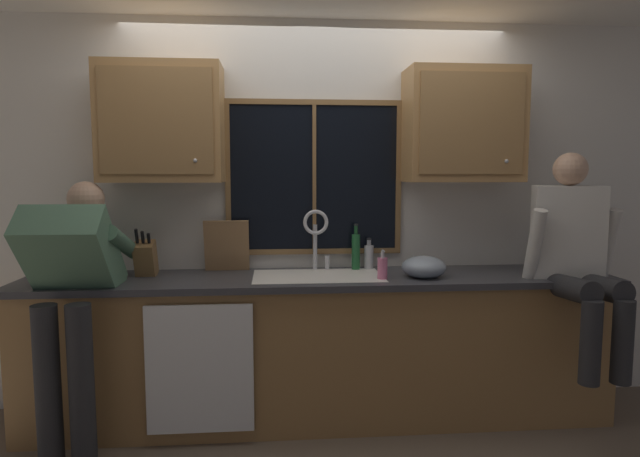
{
  "coord_description": "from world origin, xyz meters",
  "views": [
    {
      "loc": [
        -0.28,
        -3.57,
        1.56
      ],
      "look_at": [
        -0.0,
        -0.3,
        1.22
      ],
      "focal_mm": 30.04,
      "sensor_mm": 36.0,
      "label": 1
    }
  ],
  "objects_px": {
    "person_sitting_on_counter": "(576,250)",
    "mixing_bowl": "(424,267)",
    "cutting_board": "(227,246)",
    "bottle_tall_clear": "(356,251)",
    "soap_dispenser": "(382,268)",
    "bottle_green_glass": "(369,256)",
    "person_standing": "(72,286)",
    "knife_block": "(146,259)"
  },
  "relations": [
    {
      "from": "bottle_tall_clear",
      "to": "bottle_green_glass",
      "type": "bearing_deg",
      "value": 8.67
    },
    {
      "from": "cutting_board",
      "to": "bottle_green_glass",
      "type": "relative_size",
      "value": 1.63
    },
    {
      "from": "mixing_bowl",
      "to": "bottle_green_glass",
      "type": "relative_size",
      "value": 1.31
    },
    {
      "from": "person_standing",
      "to": "mixing_bowl",
      "type": "bearing_deg",
      "value": 5.75
    },
    {
      "from": "bottle_green_glass",
      "to": "bottle_tall_clear",
      "type": "height_order",
      "value": "bottle_tall_clear"
    },
    {
      "from": "soap_dispenser",
      "to": "bottle_green_glass",
      "type": "xyz_separation_m",
      "value": [
        -0.02,
        0.34,
        0.02
      ]
    },
    {
      "from": "bottle_green_glass",
      "to": "cutting_board",
      "type": "bearing_deg",
      "value": 179.94
    },
    {
      "from": "person_sitting_on_counter",
      "to": "soap_dispenser",
      "type": "relative_size",
      "value": 6.99
    },
    {
      "from": "cutting_board",
      "to": "bottle_green_glass",
      "type": "xyz_separation_m",
      "value": [
        0.94,
        -0.0,
        -0.08
      ]
    },
    {
      "from": "bottle_tall_clear",
      "to": "knife_block",
      "type": "bearing_deg",
      "value": -174.96
    },
    {
      "from": "person_sitting_on_counter",
      "to": "bottle_tall_clear",
      "type": "xyz_separation_m",
      "value": [
        -1.24,
        0.47,
        -0.06
      ]
    },
    {
      "from": "person_sitting_on_counter",
      "to": "bottle_tall_clear",
      "type": "relative_size",
      "value": 4.15
    },
    {
      "from": "soap_dispenser",
      "to": "bottle_green_glass",
      "type": "relative_size",
      "value": 0.87
    },
    {
      "from": "person_standing",
      "to": "mixing_bowl",
      "type": "distance_m",
      "value": 2.03
    },
    {
      "from": "person_sitting_on_counter",
      "to": "cutting_board",
      "type": "height_order",
      "value": "person_sitting_on_counter"
    },
    {
      "from": "soap_dispenser",
      "to": "person_standing",
      "type": "bearing_deg",
      "value": -174.83
    },
    {
      "from": "knife_block",
      "to": "bottle_tall_clear",
      "type": "relative_size",
      "value": 1.06
    },
    {
      "from": "mixing_bowl",
      "to": "cutting_board",
      "type": "bearing_deg",
      "value": 166.18
    },
    {
      "from": "knife_block",
      "to": "bottle_green_glass",
      "type": "height_order",
      "value": "knife_block"
    },
    {
      "from": "person_standing",
      "to": "cutting_board",
      "type": "height_order",
      "value": "person_standing"
    },
    {
      "from": "mixing_bowl",
      "to": "knife_block",
      "type": "bearing_deg",
      "value": 174.36
    },
    {
      "from": "cutting_board",
      "to": "bottle_tall_clear",
      "type": "bearing_deg",
      "value": -1.0
    },
    {
      "from": "person_sitting_on_counter",
      "to": "mixing_bowl",
      "type": "xyz_separation_m",
      "value": [
        -0.86,
        0.18,
        -0.12
      ]
    },
    {
      "from": "cutting_board",
      "to": "mixing_bowl",
      "type": "relative_size",
      "value": 1.25
    },
    {
      "from": "person_standing",
      "to": "mixing_bowl",
      "type": "relative_size",
      "value": 5.55
    },
    {
      "from": "mixing_bowl",
      "to": "bottle_tall_clear",
      "type": "relative_size",
      "value": 0.89
    },
    {
      "from": "mixing_bowl",
      "to": "bottle_green_glass",
      "type": "xyz_separation_m",
      "value": [
        -0.29,
        0.3,
        0.02
      ]
    },
    {
      "from": "bottle_green_glass",
      "to": "mixing_bowl",
      "type": "bearing_deg",
      "value": -46.06
    },
    {
      "from": "person_standing",
      "to": "cutting_board",
      "type": "distance_m",
      "value": 0.95
    },
    {
      "from": "person_standing",
      "to": "knife_block",
      "type": "bearing_deg",
      "value": 50.52
    },
    {
      "from": "cutting_board",
      "to": "mixing_bowl",
      "type": "xyz_separation_m",
      "value": [
        1.22,
        -0.3,
        -0.1
      ]
    },
    {
      "from": "bottle_tall_clear",
      "to": "soap_dispenser",
      "type": "bearing_deg",
      "value": -71.31
    },
    {
      "from": "knife_block",
      "to": "soap_dispenser",
      "type": "bearing_deg",
      "value": -8.42
    },
    {
      "from": "person_sitting_on_counter",
      "to": "knife_block",
      "type": "xyz_separation_m",
      "value": [
        -2.57,
        0.35,
        -0.08
      ]
    },
    {
      "from": "person_standing",
      "to": "bottle_green_glass",
      "type": "bearing_deg",
      "value": 16.24
    },
    {
      "from": "person_standing",
      "to": "mixing_bowl",
      "type": "height_order",
      "value": "person_standing"
    },
    {
      "from": "mixing_bowl",
      "to": "person_sitting_on_counter",
      "type": "bearing_deg",
      "value": -12.02
    },
    {
      "from": "person_standing",
      "to": "person_sitting_on_counter",
      "type": "distance_m",
      "value": 2.89
    },
    {
      "from": "person_standing",
      "to": "soap_dispenser",
      "type": "height_order",
      "value": "person_standing"
    },
    {
      "from": "knife_block",
      "to": "bottle_tall_clear",
      "type": "xyz_separation_m",
      "value": [
        1.33,
        0.12,
        0.02
      ]
    },
    {
      "from": "mixing_bowl",
      "to": "bottle_tall_clear",
      "type": "distance_m",
      "value": 0.48
    },
    {
      "from": "person_sitting_on_counter",
      "to": "mixing_bowl",
      "type": "distance_m",
      "value": 0.89
    }
  ]
}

